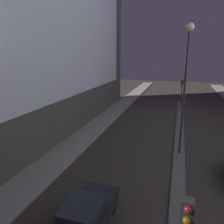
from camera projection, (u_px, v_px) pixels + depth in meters
The scene contains 5 objects.
building_left at pixel (40, 13), 19.71m from camera, with size 6.01×34.47×22.50m.
median_strip at pixel (179, 139), 20.19m from camera, with size 0.84×35.32×0.10m.
traffic_light_mid at pixel (182, 88), 30.11m from camera, with size 0.32×0.42×4.16m.
street_lamp at pixel (187, 64), 15.45m from camera, with size 0.61×0.61×9.62m.
car_left_lane at pixel (85, 215), 9.56m from camera, with size 1.85×4.25×1.51m.
Camera 1 is at (-0.41, -1.24, 7.58)m, focal length 35.00 mm.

